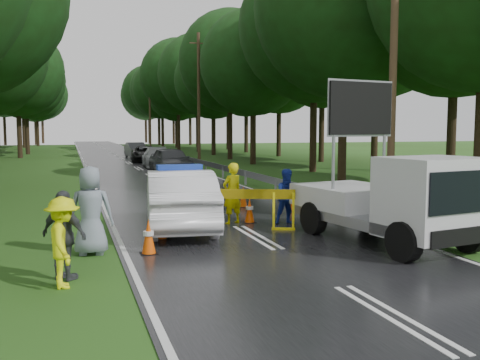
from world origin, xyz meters
name	(u,v)px	position (x,y,z in m)	size (l,w,h in m)	color
ground	(256,238)	(0.00, 0.00, 0.00)	(160.00, 160.00, 0.00)	#284915
road	(129,163)	(0.00, 30.00, 0.01)	(7.00, 140.00, 0.02)	black
guardrail	(176,156)	(3.70, 29.67, 0.55)	(0.12, 60.06, 0.70)	gray
utility_pole_near	(394,53)	(5.20, 2.00, 5.06)	(1.40, 0.24, 10.00)	#4A3222
utility_pole_mid	(199,98)	(5.20, 28.00, 5.06)	(1.40, 0.24, 10.00)	#4A3222
utility_pole_far	(150,109)	(5.20, 54.00, 5.06)	(1.40, 0.24, 10.00)	#4A3222
police_sedan	(180,200)	(-1.63, 1.64, 0.81)	(2.31, 5.09, 1.78)	silver
work_truck	(393,200)	(2.81, -1.75, 1.06)	(2.88, 5.18, 3.92)	gray
barrier	(245,199)	(0.02, 1.00, 0.85)	(2.55, 1.05, 1.12)	yellow
officer	(232,194)	(-0.03, 2.00, 0.89)	(0.65, 0.42, 1.77)	yellow
civilian	(288,197)	(1.50, 1.51, 0.80)	(0.78, 0.61, 1.60)	#1830A0
bystander_left	(63,242)	(-4.60, -2.97, 0.80)	(1.03, 0.59, 1.59)	#ECF50D
bystander_mid	(64,235)	(-4.59, -2.50, 0.82)	(0.97, 0.40, 1.65)	#3C3F44
bystander_right	(91,211)	(-4.04, -0.62, 0.98)	(0.95, 0.62, 1.95)	gray
queue_car_first	(171,161)	(1.28, 18.73, 0.82)	(1.94, 4.82, 1.64)	#3B3D42
queue_car_second	(158,157)	(1.46, 24.73, 0.71)	(1.99, 4.90, 1.42)	gray
queue_car_third	(145,154)	(1.47, 31.29, 0.66)	(2.18, 4.74, 1.32)	black
queue_car_fourth	(136,150)	(1.42, 37.30, 0.71)	(1.51, 4.33, 1.43)	#3B3D42
cone_near_left	(149,237)	(-2.85, -1.00, 0.38)	(0.37, 0.37, 0.79)	black
cone_center	(250,211)	(0.50, 2.00, 0.36)	(0.35, 0.35, 0.75)	black
cone_far	(243,197)	(1.28, 5.00, 0.36)	(0.35, 0.35, 0.74)	black
cone_left_mid	(162,227)	(-2.32, 0.50, 0.32)	(0.31, 0.31, 0.65)	black
cone_right	(291,202)	(2.53, 3.67, 0.32)	(0.32, 0.32, 0.67)	black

